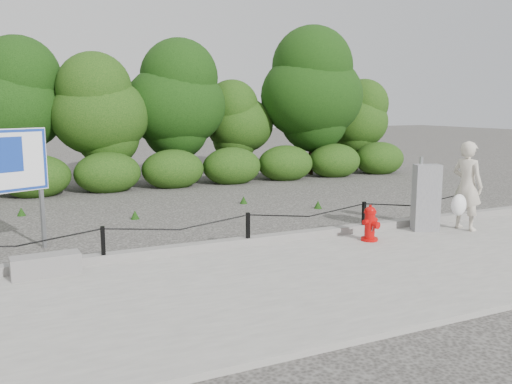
{
  "coord_description": "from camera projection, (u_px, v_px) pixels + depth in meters",
  "views": [
    {
      "loc": [
        -3.88,
        -8.47,
        2.55
      ],
      "look_at": [
        0.25,
        0.2,
        1.0
      ],
      "focal_mm": 38.0,
      "sensor_mm": 36.0,
      "label": 1
    }
  ],
  "objects": [
    {
      "name": "concrete_block",
      "position": [
        46.0,
        265.0,
        7.91
      ],
      "size": [
        0.98,
        0.38,
        0.31
      ],
      "primitive_type": "cube",
      "rotation": [
        0.0,
        0.0,
        0.05
      ],
      "color": "slate",
      "rests_on": "sidewalk"
    },
    {
      "name": "chain_barrier",
      "position": [
        248.0,
        225.0,
        9.53
      ],
      "size": [
        10.06,
        0.06,
        0.6
      ],
      "color": "black",
      "rests_on": "sidewalk"
    },
    {
      "name": "fire_hydrant",
      "position": [
        370.0,
        224.0,
        9.91
      ],
      "size": [
        0.38,
        0.39,
        0.67
      ],
      "rotation": [
        0.0,
        0.0,
        0.26
      ],
      "color": "#BA0707",
      "rests_on": "sidewalk"
    },
    {
      "name": "pedestrian",
      "position": [
        467.0,
        187.0,
        10.71
      ],
      "size": [
        0.78,
        0.71,
        1.77
      ],
      "rotation": [
        0.0,
        0.0,
        1.75
      ],
      "color": "beige",
      "rests_on": "sidewalk"
    },
    {
      "name": "advertising_sign",
      "position": [
        8.0,
        167.0,
        9.09
      ],
      "size": [
        1.25,
        0.61,
        2.16
      ],
      "rotation": [
        0.0,
        0.0,
        0.42
      ],
      "color": "slate",
      "rests_on": "ground"
    },
    {
      "name": "treeline",
      "position": [
        157.0,
        103.0,
        17.49
      ],
      "size": [
        19.98,
        3.89,
        5.2
      ],
      "color": "black",
      "rests_on": "ground"
    },
    {
      "name": "sidewalk",
      "position": [
        306.0,
        281.0,
        7.81
      ],
      "size": [
        14.0,
        4.0,
        0.08
      ],
      "primitive_type": "cube",
      "color": "gray",
      "rests_on": "ground"
    },
    {
      "name": "ground",
      "position": [
        248.0,
        250.0,
        9.6
      ],
      "size": [
        90.0,
        90.0,
        0.0
      ],
      "primitive_type": "plane",
      "color": "#2D2B28",
      "rests_on": "ground"
    },
    {
      "name": "curb",
      "position": [
        247.0,
        241.0,
        9.62
      ],
      "size": [
        14.0,
        0.22,
        0.14
      ],
      "primitive_type": "cube",
      "color": "slate",
      "rests_on": "sidewalk"
    },
    {
      "name": "utility_cabinet",
      "position": [
        426.0,
        198.0,
        10.67
      ],
      "size": [
        0.57,
        0.45,
        1.45
      ],
      "rotation": [
        0.0,
        0.0,
        -0.36
      ],
      "color": "gray",
      "rests_on": "sidewalk"
    }
  ]
}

